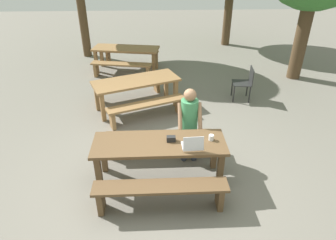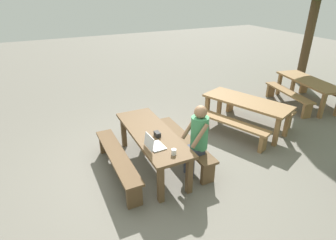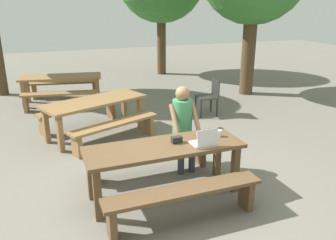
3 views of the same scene
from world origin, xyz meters
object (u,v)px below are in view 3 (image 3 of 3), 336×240
Objects in this scene: small_pouch at (177,140)px; picnic_table_rear at (95,105)px; coffee_mug at (219,133)px; laptop at (205,141)px; person_seated at (183,122)px; plastic_chair at (210,96)px; picnic_table_front at (164,153)px; picnic_table_mid at (61,80)px.

small_pouch is 0.07× the size of picnic_table_rear.
coffee_mug reaches higher than small_pouch.
laptop is 2.89m from picnic_table_rear.
coffee_mug is 0.65m from person_seated.
plastic_chair is at bearing 64.71° from coffee_mug.
person_seated reaches higher than laptop.
plastic_chair is at bearing 53.19° from picnic_table_front.
coffee_mug reaches higher than picnic_table_rear.
coffee_mug is at bearing -61.13° from picnic_table_mid.
plastic_chair is 0.39× the size of picnic_table_rear.
person_seated reaches higher than small_pouch.
small_pouch is at bearing -120.33° from person_seated.
picnic_table_mid is (-1.39, 5.22, -0.18)m from laptop.
small_pouch is 0.11× the size of person_seated.
picnic_table_front is at bearing -130.53° from person_seated.
picnic_table_front is 0.83m from person_seated.
picnic_table_mid is 2.54m from picnic_table_rear.
small_pouch is at bearing -36.17° from laptop.
person_seated is 0.64× the size of picnic_table_mid.
person_seated is 2.80m from plastic_chair.
laptop is 0.38m from coffee_mug.
laptop reaches higher than picnic_table_front.
picnic_table_rear is (-1.29, 2.51, -0.16)m from coffee_mug.
laptop is 3.50m from plastic_chair.
small_pouch reaches higher than picnic_table_mid.
picnic_table_mid is (-1.70, 5.02, -0.17)m from coffee_mug.
picnic_table_rear is at bearing 100.63° from picnic_table_front.
coffee_mug is at bearing -150.35° from laptop.
person_seated is 0.63× the size of picnic_table_rear.
picnic_table_mid is at bearing 102.14° from small_pouch.
picnic_table_front is at bearing -69.84° from picnic_table_mid.
picnic_table_rear is (-1.01, 1.92, -0.16)m from person_seated.
picnic_table_front is 2.50× the size of plastic_chair.
laptop is at bearing -65.01° from picnic_table_mid.
person_seated is at bearing -95.83° from laptop.
picnic_table_rear is at bearing 117.14° from coffee_mug.
coffee_mug is (0.63, 0.00, 0.00)m from small_pouch.
small_pouch is at bearing -27.74° from plastic_chair.
laptop is 5.40m from picnic_table_mid.
plastic_chair is 2.66m from picnic_table_rear.
person_seated is at bearing 115.13° from coffee_mug.
plastic_chair is (1.63, 2.26, -0.31)m from person_seated.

